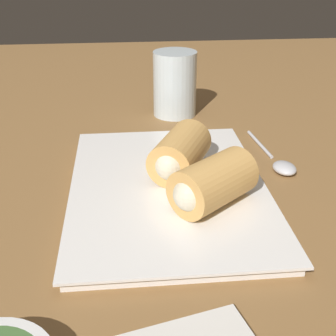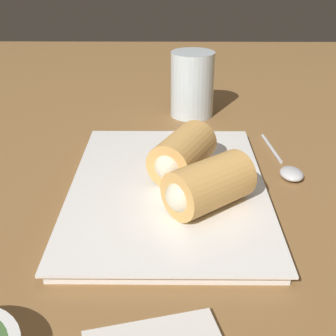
{
  "view_description": "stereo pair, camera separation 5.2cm",
  "coord_description": "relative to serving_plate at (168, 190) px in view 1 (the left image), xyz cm",
  "views": [
    {
      "loc": [
        -47.98,
        2.27,
        30.52
      ],
      "look_at": [
        0.93,
        -2.5,
        5.69
      ],
      "focal_mm": 50.0,
      "sensor_mm": 36.0,
      "label": 1
    },
    {
      "loc": [
        -48.21,
        -2.88,
        30.52
      ],
      "look_at": [
        0.93,
        -2.5,
        5.69
      ],
      "focal_mm": 50.0,
      "sensor_mm": 36.0,
      "label": 2
    }
  ],
  "objects": [
    {
      "name": "roll_front_left",
      "position": [
        -5.32,
        -4.07,
        3.48
      ],
      "size": [
        10.05,
        10.57,
        5.49
      ],
      "color": "#DBA356",
      "rests_on": "serving_plate"
    },
    {
      "name": "roll_front_right",
      "position": [
        2.53,
        -1.58,
        3.48
      ],
      "size": [
        10.63,
        8.88,
        5.49
      ],
      "color": "#DBA356",
      "rests_on": "serving_plate"
    },
    {
      "name": "serving_plate",
      "position": [
        0.0,
        0.0,
        0.0
      ],
      "size": [
        33.62,
        23.23,
        1.5
      ],
      "color": "white",
      "rests_on": "table_surface"
    },
    {
      "name": "table_surface",
      "position": [
        -0.93,
        2.5,
        -1.76
      ],
      "size": [
        180.0,
        140.0,
        2.0
      ],
      "color": "olive",
      "rests_on": "ground"
    },
    {
      "name": "drinking_glass",
      "position": [
        28.07,
        -3.91,
        4.7
      ],
      "size": [
        7.37,
        7.37,
        10.93
      ],
      "color": "silver",
      "rests_on": "table_surface"
    },
    {
      "name": "spoon",
      "position": [
        5.69,
        -15.82,
        -0.15
      ],
      "size": [
        15.73,
        3.31,
        1.33
      ],
      "color": "silver",
      "rests_on": "table_surface"
    }
  ]
}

